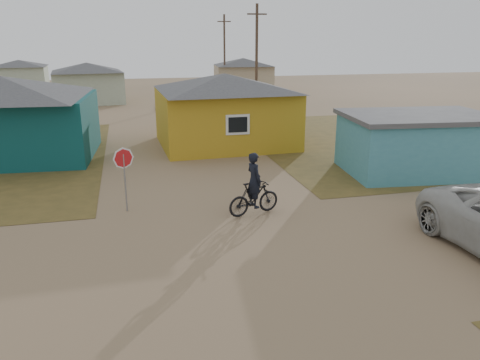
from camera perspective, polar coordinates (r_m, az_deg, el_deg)
The scene contains 12 objects.
ground at distance 12.83m, azimuth 0.17°, elevation -9.61°, with size 120.00×120.00×0.00m, color #8D7151.
grass_ne at distance 29.93m, azimuth 20.79°, elevation 4.82°, with size 20.00×18.00×0.00m, color brown.
house_teal at distance 25.57m, azimuth -26.68°, elevation 6.90°, with size 8.93×7.08×4.00m.
house_yellow at distance 25.95m, azimuth -1.84°, elevation 8.69°, with size 7.72×6.76×3.90m.
shed_turquoise at distance 21.92m, azimuth 20.74°, elevation 4.21°, with size 6.71×4.93×2.60m.
house_pale_west at distance 45.43m, azimuth -18.03°, elevation 11.27°, with size 7.04×6.15×3.60m.
house_beige_east at distance 52.85m, azimuth 0.39°, elevation 12.77°, with size 6.95×6.05×3.60m.
house_pale_north at distance 58.38m, azimuth -25.24°, elevation 11.49°, with size 6.28×5.81×3.40m.
utility_pole_near at distance 34.44m, azimuth 2.03°, elevation 14.30°, with size 1.40×0.20×8.00m.
utility_pole_far at distance 50.22m, azimuth -1.90°, elevation 15.14°, with size 1.40×0.20×8.00m.
stop_sign at distance 16.14m, azimuth -13.98°, elevation 1.87°, with size 0.74×0.06×2.26m.
cyclist at distance 15.66m, azimuth 1.72°, elevation -1.49°, with size 1.97×1.03×2.15m.
Camera 1 is at (-2.74, -11.14, 5.74)m, focal length 35.00 mm.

